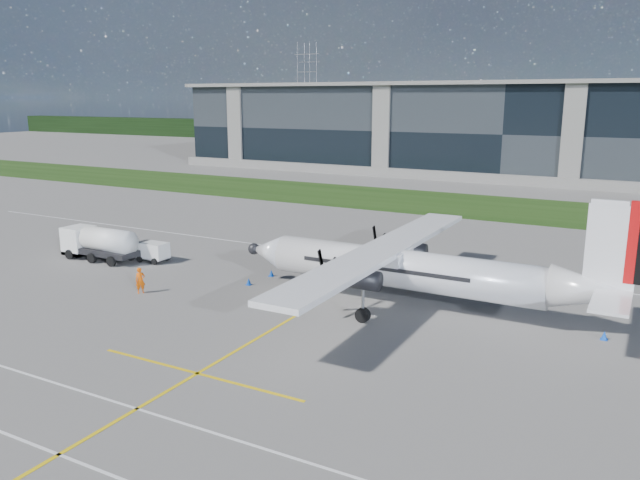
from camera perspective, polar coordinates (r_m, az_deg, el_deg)
The scene contains 15 objects.
ground at distance 72.19m, azimuth 10.75°, elevation 2.28°, with size 400.00×400.00×0.00m, color #595654.
grass_strip at distance 79.74m, azimuth 12.54°, elevation 3.20°, with size 400.00×18.00×0.04m, color #1A370F.
terminal_building at distance 109.93m, azimuth 17.50°, elevation 9.43°, with size 120.00×20.00×15.00m, color black.
tree_line at distance 169.33m, azimuth 21.49°, elevation 8.62°, with size 400.00×6.00×6.00m, color black.
pylon_west at distance 204.65m, azimuth -1.19°, elevation 13.44°, with size 9.00×4.60×30.00m, color gray, non-canonical shape.
yellow_taxiway_centerline at distance 43.95m, azimuth 2.26°, elevation -4.33°, with size 0.20×70.00×0.01m, color yellow.
white_lane_line at distance 28.65m, azimuth -26.69°, elevation -15.59°, with size 90.00×0.15×0.01m, color white.
turboprop_aircraft at distance 39.14m, azimuth 8.92°, elevation -0.74°, with size 25.04×25.97×7.79m, color white, non-canonical shape.
fuel_tanker_truck at distance 54.34m, azimuth -19.86°, elevation -0.26°, with size 7.28×2.37×2.73m, color white, non-canonical shape.
baggage_tug at distance 52.30m, azimuth -15.02°, elevation -1.07°, with size 2.64×1.59×1.59m, color silver, non-canonical shape.
ground_crew_person at distance 44.06m, azimuth -16.12°, elevation -3.42°, with size 0.83×0.60×2.05m, color #F25907.
safety_cone_tail at distance 38.03m, azimuth 24.56°, elevation -7.94°, with size 0.36×0.36×0.50m, color blue.
safety_cone_nose_port at distance 44.68m, azimuth -6.53°, elevation -3.79°, with size 0.36×0.36×0.50m, color blue.
safety_cone_nose_stbd at distance 46.66m, azimuth -4.47°, elevation -3.02°, with size 0.36×0.36×0.50m, color blue.
safety_cone_stbdwing at distance 52.10m, azimuth 10.47°, elevation -1.51°, with size 0.36×0.36×0.50m, color blue.
Camera 1 is at (21.56, -27.66, 13.01)m, focal length 35.00 mm.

